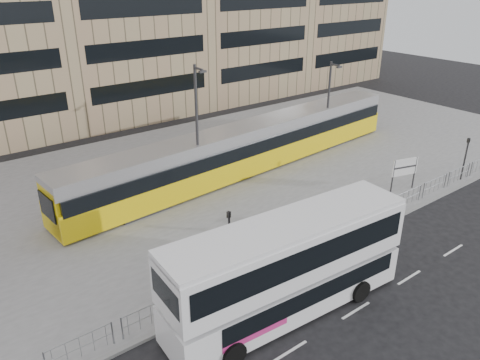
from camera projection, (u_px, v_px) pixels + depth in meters
ground at (321, 255)px, 24.74m from camera, size 120.00×120.00×0.00m
plaza at (198, 180)px, 33.39m from camera, size 64.00×24.00×0.15m
kerb at (321, 254)px, 24.74m from camera, size 64.00×0.25×0.17m
pedestrian_barrier at (341, 224)px, 25.81m from camera, size 32.07×0.07×1.10m
road_markings at (397, 285)px, 22.40m from camera, size 62.00×0.12×0.01m
double_decker_bus at (288, 265)px, 19.73m from camera, size 11.39×3.43×4.50m
tram at (248, 147)px, 34.29m from camera, size 29.64×5.08×3.48m
station_sign at (405, 168)px, 31.13m from camera, size 1.91×0.63×2.26m
ad_panel at (360, 215)px, 26.51m from camera, size 0.83×0.34×1.60m
pedestrian at (298, 224)px, 25.72m from camera, size 0.64×0.76×1.76m
traffic_light_west at (229, 232)px, 22.80m from camera, size 0.21×0.24×3.10m
traffic_light_east at (466, 153)px, 32.54m from camera, size 0.19×0.22×3.10m
lamp_post_west at (197, 127)px, 29.23m from camera, size 0.45×1.04×8.54m
lamp_post_east at (329, 102)px, 37.47m from camera, size 0.45×1.04×7.16m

